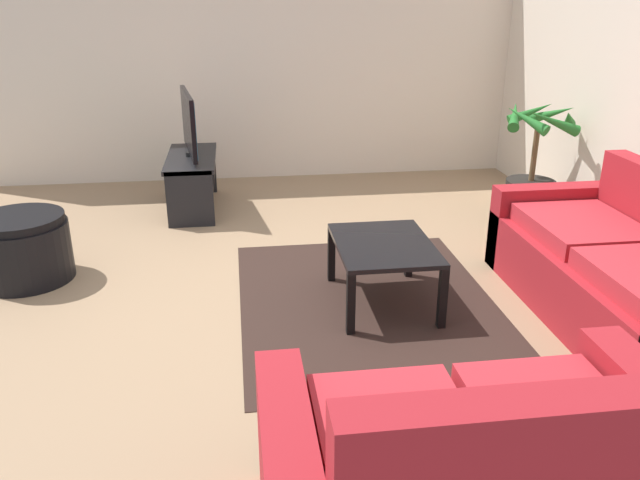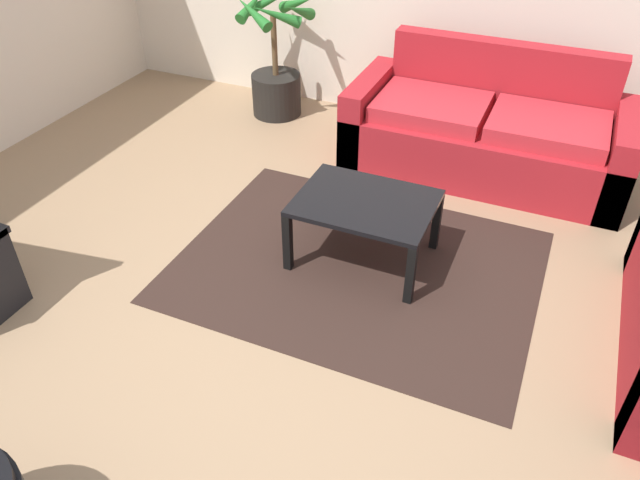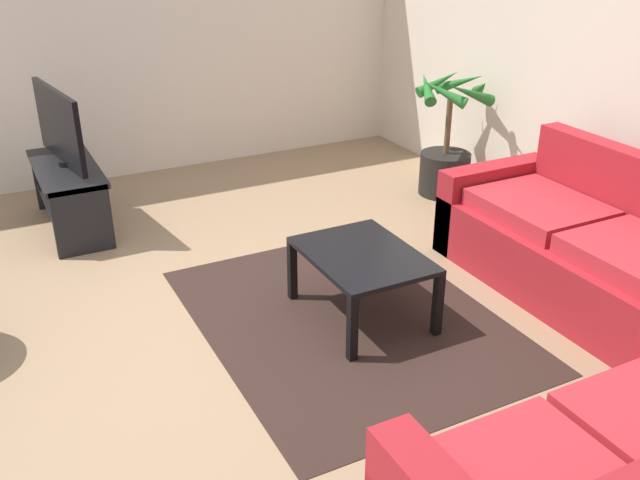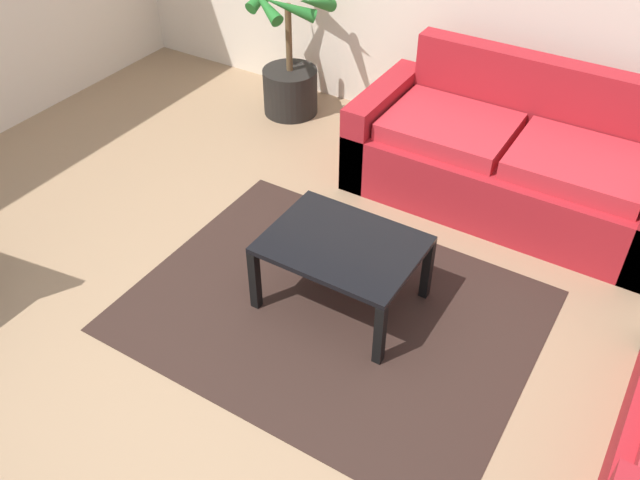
% 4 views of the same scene
% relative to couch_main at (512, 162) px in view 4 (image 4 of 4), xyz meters
% --- Properties ---
extents(ground_plane, '(6.60, 6.60, 0.00)m').
position_rel_couch_main_xyz_m(ground_plane, '(-0.72, -2.28, -0.30)').
color(ground_plane, '#937556').
extents(couch_main, '(2.07, 0.90, 0.90)m').
position_rel_couch_main_xyz_m(couch_main, '(0.00, 0.00, 0.00)').
color(couch_main, maroon).
rests_on(couch_main, ground).
extents(coffee_table, '(0.83, 0.62, 0.43)m').
position_rel_couch_main_xyz_m(coffee_table, '(-0.46, -1.43, 0.07)').
color(coffee_table, black).
rests_on(coffee_table, ground).
extents(area_rug, '(2.20, 1.70, 0.01)m').
position_rel_couch_main_xyz_m(area_rug, '(-0.46, -1.53, -0.30)').
color(area_rug, black).
rests_on(area_rug, ground).
extents(potted_palm, '(0.69, 0.71, 1.08)m').
position_rel_couch_main_xyz_m(potted_palm, '(-1.92, 0.27, 0.09)').
color(potted_palm, black).
rests_on(potted_palm, ground).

